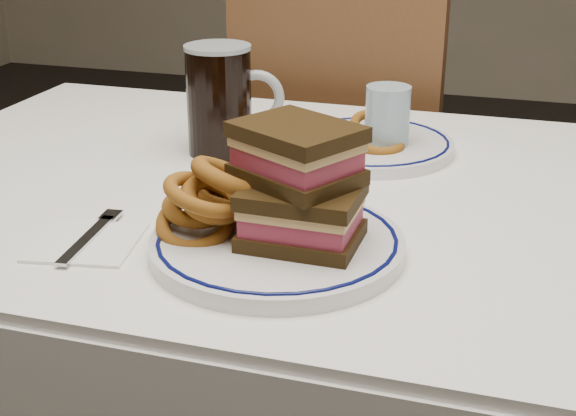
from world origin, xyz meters
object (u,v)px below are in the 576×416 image
(chair_far, at_px, (348,168))
(main_plate, at_px, (277,244))
(reuben_sandwich, at_px, (299,184))
(far_plate, at_px, (369,145))
(beer_mug, at_px, (221,99))

(chair_far, height_order, main_plate, chair_far)
(reuben_sandwich, distance_m, far_plate, 0.40)
(main_plate, bearing_deg, reuben_sandwich, 9.01)
(reuben_sandwich, relative_size, beer_mug, 0.96)
(beer_mug, relative_size, far_plate, 0.64)
(beer_mug, bearing_deg, main_plate, -59.16)
(main_plate, height_order, far_plate, main_plate)
(main_plate, relative_size, far_plate, 1.11)
(chair_far, distance_m, beer_mug, 0.65)
(main_plate, height_order, beer_mug, beer_mug)
(main_plate, height_order, reuben_sandwich, reuben_sandwich)
(beer_mug, distance_m, far_plate, 0.24)
(reuben_sandwich, distance_m, beer_mug, 0.38)
(chair_far, height_order, reuben_sandwich, chair_far)
(main_plate, bearing_deg, far_plate, 86.20)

